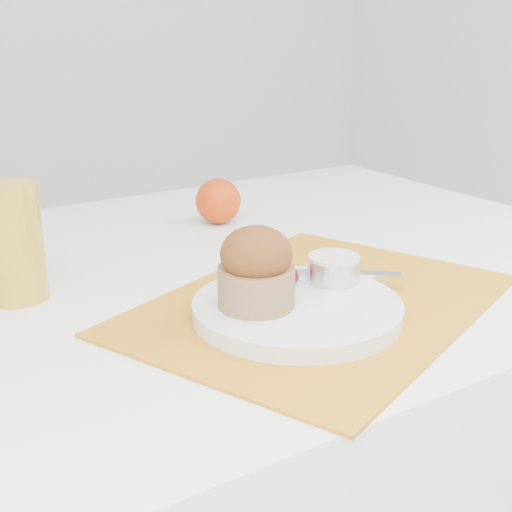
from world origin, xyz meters
TOP-DOWN VIEW (x-y plane):
  - table at (0.00, 0.05)m, footprint 1.20×0.80m
  - placemat at (0.06, -0.13)m, footprint 0.52×0.45m
  - plate at (0.01, -0.15)m, footprint 0.29×0.29m
  - ramekin at (0.08, -0.13)m, footprint 0.07×0.07m
  - cream at (0.08, -0.13)m, footprint 0.07×0.07m
  - raspberry_near at (0.03, -0.10)m, footprint 0.02×0.02m
  - raspberry_far at (0.04, -0.11)m, footprint 0.02×0.02m
  - butter_knife at (0.08, -0.11)m, footprint 0.15×0.12m
  - orange at (0.13, 0.22)m, footprint 0.07×0.07m
  - juice_glass at (-0.22, 0.07)m, footprint 0.08×0.08m
  - muffin at (-0.03, -0.14)m, footprint 0.09×0.09m

SIDE VIEW (x-z plane):
  - table at x=0.00m, z-range 0.00..0.75m
  - placemat at x=0.06m, z-range 0.75..0.75m
  - plate at x=0.01m, z-range 0.75..0.77m
  - butter_knife at x=0.08m, z-range 0.77..0.78m
  - raspberry_far at x=0.04m, z-range 0.77..0.79m
  - raspberry_near at x=0.03m, z-range 0.77..0.79m
  - ramekin at x=0.08m, z-range 0.77..0.80m
  - orange at x=0.13m, z-range 0.75..0.82m
  - cream at x=0.08m, z-range 0.80..0.80m
  - muffin at x=-0.03m, z-range 0.77..0.86m
  - juice_glass at x=-0.22m, z-range 0.75..0.88m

